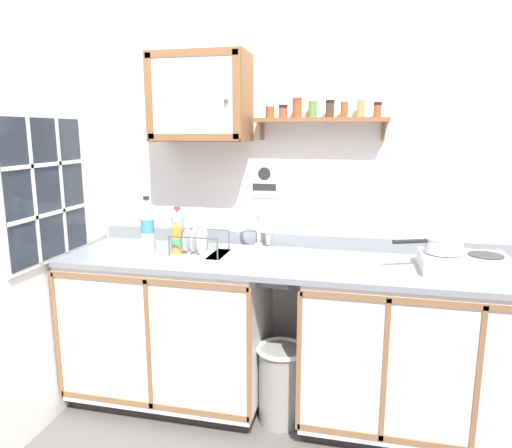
# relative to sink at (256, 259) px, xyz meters

# --- Properties ---
(back_wall) EXTENTS (3.24, 0.07, 2.62)m
(back_wall) POSITION_rel_sink_xyz_m (0.23, 0.29, 0.42)
(back_wall) COLOR silver
(back_wall) RESTS_ON ground
(lower_cabinet_run) EXTENTS (1.13, 0.63, 0.88)m
(lower_cabinet_run) POSITION_rel_sink_xyz_m (-0.51, -0.04, -0.45)
(lower_cabinet_run) COLOR black
(lower_cabinet_run) RESTS_ON ground
(lower_cabinet_run_right) EXTENTS (1.26, 0.63, 0.88)m
(lower_cabinet_run_right) POSITION_rel_sink_xyz_m (0.91, -0.04, -0.45)
(lower_cabinet_run_right) COLOR black
(lower_cabinet_run_right) RESTS_ON ground
(countertop) EXTENTS (2.60, 0.65, 0.03)m
(countertop) POSITION_rel_sink_xyz_m (0.23, -0.04, 0.00)
(countertop) COLOR gray
(countertop) RESTS_ON lower_cabinet_run
(backsplash) EXTENTS (2.60, 0.02, 0.08)m
(backsplash) POSITION_rel_sink_xyz_m (0.23, 0.26, 0.06)
(backsplash) COLOR gray
(backsplash) RESTS_ON countertop
(sink) EXTENTS (0.51, 0.48, 0.39)m
(sink) POSITION_rel_sink_xyz_m (0.00, 0.00, 0.00)
(sink) COLOR silver
(sink) RESTS_ON countertop
(hot_plate_stove) EXTENTS (0.42, 0.31, 0.08)m
(hot_plate_stove) POSITION_rel_sink_xyz_m (1.08, -0.04, 0.06)
(hot_plate_stove) COLOR silver
(hot_plate_stove) RESTS_ON countertop
(saucepan) EXTENTS (0.35, 0.20, 0.08)m
(saucepan) POSITION_rel_sink_xyz_m (0.98, -0.02, 0.15)
(saucepan) COLOR silver
(saucepan) RESTS_ON hot_plate_stove
(bottle_juice_amber_0) EXTENTS (0.07, 0.07, 0.21)m
(bottle_juice_amber_0) POSITION_rel_sink_xyz_m (-0.44, -0.08, 0.11)
(bottle_juice_amber_0) COLOR gold
(bottle_juice_amber_0) RESTS_ON countertop
(bottle_water_blue_1) EXTENTS (0.08, 0.08, 0.26)m
(bottle_water_blue_1) POSITION_rel_sink_xyz_m (-0.48, 0.03, 0.14)
(bottle_water_blue_1) COLOR #8CB7E0
(bottle_water_blue_1) RESTS_ON countertop
(bottle_water_clear_2) EXTENTS (0.08, 0.08, 0.33)m
(bottle_water_clear_2) POSITION_rel_sink_xyz_m (-0.64, -0.04, 0.17)
(bottle_water_clear_2) COLOR silver
(bottle_water_clear_2) RESTS_ON countertop
(dish_rack) EXTENTS (0.30, 0.24, 0.17)m
(dish_rack) POSITION_rel_sink_xyz_m (-0.32, -0.05, 0.06)
(dish_rack) COLOR #B2B2B7
(dish_rack) RESTS_ON countertop
(mug) EXTENTS (0.08, 0.12, 0.10)m
(mug) POSITION_rel_sink_xyz_m (-0.34, 0.03, 0.07)
(mug) COLOR #3F6699
(mug) RESTS_ON countertop
(wall_cabinet) EXTENTS (0.56, 0.30, 0.49)m
(wall_cabinet) POSITION_rel_sink_xyz_m (-0.36, 0.13, 0.90)
(wall_cabinet) COLOR brown
(spice_shelf) EXTENTS (0.75, 0.14, 0.23)m
(spice_shelf) POSITION_rel_sink_xyz_m (0.32, 0.20, 0.79)
(spice_shelf) COLOR brown
(warning_sign) EXTENTS (0.17, 0.01, 0.23)m
(warning_sign) POSITION_rel_sink_xyz_m (-0.01, 0.26, 0.43)
(warning_sign) COLOR silver
(window) EXTENTS (0.03, 0.68, 0.79)m
(window) POSITION_rel_sink_xyz_m (-1.08, -0.31, 0.41)
(window) COLOR #262D38
(trash_bin) EXTENTS (0.28, 0.28, 0.44)m
(trash_bin) POSITION_rel_sink_xyz_m (0.17, -0.13, -0.67)
(trash_bin) COLOR gray
(trash_bin) RESTS_ON ground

